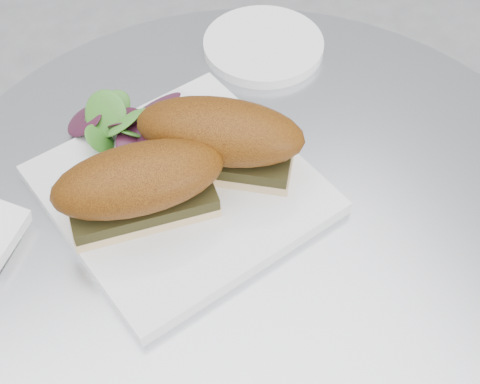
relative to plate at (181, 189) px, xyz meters
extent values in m
cylinder|color=#BABDC2|center=(0.06, -0.06, -0.02)|extent=(0.70, 0.70, 0.02)
cylinder|color=#BABDC2|center=(0.06, -0.06, -0.38)|extent=(0.07, 0.07, 0.71)
cube|color=white|center=(0.00, 0.00, 0.00)|extent=(0.28, 0.28, 0.02)
cube|color=#E0BC8C|center=(-0.05, -0.02, 0.01)|extent=(0.15, 0.08, 0.01)
cube|color=black|center=(-0.05, -0.02, 0.03)|extent=(0.15, 0.08, 0.01)
ellipsoid|color=#673A09|center=(-0.05, -0.02, 0.06)|extent=(0.18, 0.10, 0.06)
cube|color=#E0BC8C|center=(0.05, 0.00, 0.01)|extent=(0.15, 0.14, 0.01)
cube|color=black|center=(0.05, 0.00, 0.03)|extent=(0.15, 0.14, 0.01)
ellipsoid|color=#673A09|center=(0.05, 0.00, 0.06)|extent=(0.18, 0.17, 0.06)
cylinder|color=white|center=(0.19, 0.17, 0.00)|extent=(0.15, 0.15, 0.01)
camera|label=1|loc=(-0.15, -0.42, 0.53)|focal=50.00mm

